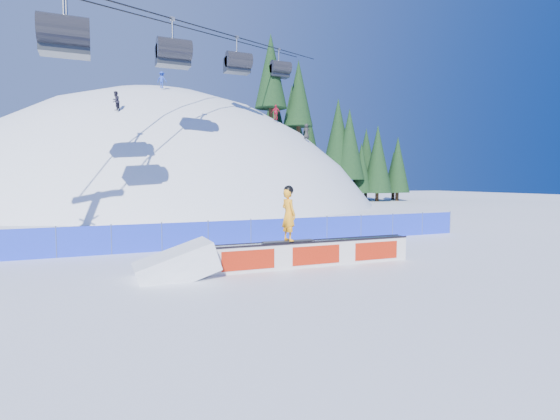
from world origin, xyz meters
name	(u,v)px	position (x,y,z in m)	size (l,w,h in m)	color
ground	(316,261)	(0.00, 0.00, 0.00)	(160.00, 160.00, 0.00)	white
snow_hill	(162,343)	(0.00, 42.00, -18.00)	(64.00, 64.00, 64.00)	white
treeline	(335,137)	(24.35, 40.26, 9.13)	(26.97, 11.20, 21.78)	black
safety_fence	(271,232)	(0.00, 4.50, 0.60)	(22.05, 0.05, 1.30)	#1B35D1
chairlift	(227,37)	(4.74, 27.49, 16.89)	(40.80, 41.70, 22.00)	gray
rail_box	(313,253)	(-0.57, -0.85, 0.45)	(7.63, 0.67, 0.92)	silver
snow_ramp	(176,277)	(-5.33, -0.77, 0.00)	(2.41, 1.61, 0.90)	white
snowboarder	(289,214)	(-1.52, -0.83, 1.87)	(1.86, 0.72, 1.94)	black
distant_skiers	(210,103)	(3.44, 29.16, 10.68)	(20.56, 7.52, 6.55)	black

